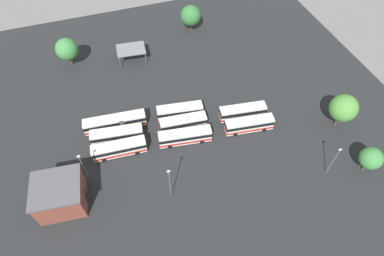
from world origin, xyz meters
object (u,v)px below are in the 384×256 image
Objects in this scene: bus_row1_slot2 at (185,136)px; lamp_post_mid_lot at (333,161)px; bus_row1_slot0 at (180,111)px; lamp_post_by_building at (170,184)px; bus_row2_slot1 at (117,135)px; bus_row2_slot0 at (115,122)px; bus_row1_slot1 at (183,123)px; maintenance_shelter at (131,49)px; lamp_post_far_corner at (84,167)px; bus_row2_slot2 at (119,148)px; bus_row0_slot1 at (243,112)px; tree_south_edge at (67,49)px; bus_row0_slot2 at (249,124)px; depot_building at (60,195)px; tree_west_edge at (191,16)px; tree_northwest at (371,158)px; tree_north_edge at (343,108)px.

lamp_post_mid_lot is at bearing 145.51° from bus_row1_slot2.
bus_row1_slot0 is 1.12× the size of lamp_post_by_building.
bus_row1_slot0 is 15.31m from bus_row2_slot1.
bus_row1_slot1 is at bearing 160.62° from bus_row2_slot0.
bus_row1_slot1 and bus_row1_slot2 have the same top height.
lamp_post_by_building is at bearing 87.82° from maintenance_shelter.
bus_row1_slot1 is 1.27× the size of lamp_post_far_corner.
bus_row2_slot2 is at bearing 21.24° from bus_row1_slot0.
maintenance_shelter reaches higher than bus_row1_slot0.
bus_row2_slot2 is at bearing 86.60° from bus_row2_slot1.
bus_row0_slot1 is 14.14m from bus_row1_slot1.
bus_row2_slot2 is 15.76m from lamp_post_by_building.
bus_row1_slot2 is 40.70m from tree_south_edge.
lamp_post_mid_lot is at bearing 123.16° from bus_row0_slot2.
lamp_post_far_corner reaches higher than bus_row0_slot1.
lamp_post_by_building reaches higher than bus_row2_slot0.
bus_row2_slot2 is at bearing -60.86° from lamp_post_by_building.
depot_building is 61.88m from tree_west_edge.
bus_row0_slot1 is 48.38m from tree_south_edge.
tree_west_edge is at bearing -158.20° from maintenance_shelter.
lamp_post_by_building is at bearing -9.71° from tree_northwest.
lamp_post_mid_lot is 0.97× the size of tree_north_edge.
tree_north_edge is (-9.25, -10.49, 1.09)m from lamp_post_mid_lot.
bus_row2_slot0 is 50.60m from tree_north_edge.
tree_northwest is (-17.94, 21.34, 2.36)m from bus_row0_slot1.
bus_row1_slot1 is at bearing 101.96° from maintenance_shelter.
bus_row1_slot1 is 28.51m from maintenance_shelter.
bus_row2_slot0 is 46.77m from lamp_post_mid_lot.
bus_row1_slot2 and bus_row2_slot2 have the same top height.
tree_west_edge is at bearing -89.53° from bus_row0_slot1.
tree_south_edge is (21.98, -30.80, 3.32)m from bus_row1_slot1.
depot_building reaches higher than bus_row0_slot2.
tree_west_edge is (10.39, -56.70, 0.06)m from lamp_post_mid_lot.
lamp_post_mid_lot reaches higher than bus_row0_slot2.
lamp_post_far_corner reaches higher than tree_south_edge.
lamp_post_by_building is 32.16m from lamp_post_mid_lot.
depot_building is (27.44, 10.39, 1.39)m from bus_row1_slot1.
tree_northwest reaches higher than maintenance_shelter.
lamp_post_by_building is (-6.97, 20.95, 3.46)m from bus_row2_slot0.
lamp_post_by_building reaches higher than bus_row2_slot2.
maintenance_shelter is 0.83× the size of lamp_post_by_building.
lamp_post_by_building reaches higher than bus_row2_slot1.
tree_south_edge is at bearing -58.53° from bus_row1_slot2.
tree_west_edge is (-14.59, -39.53, 2.98)m from bus_row1_slot2.
bus_row0_slot1 is 29.16m from bus_row2_slot2.
bus_row2_slot1 is at bearing 50.22° from tree_west_edge.
bus_row1_slot1 is 1.24× the size of lamp_post_mid_lot.
bus_row2_slot2 is at bearing 86.10° from bus_row2_slot0.
tree_northwest reaches higher than bus_row2_slot0.
bus_row0_slot1 is 1.24× the size of tree_north_edge.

